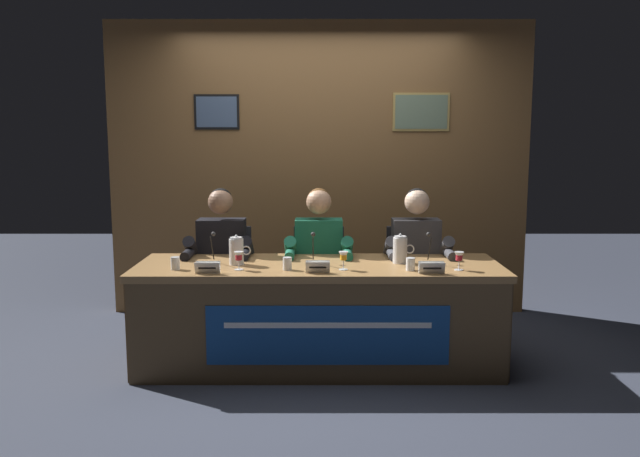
{
  "coord_description": "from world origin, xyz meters",
  "views": [
    {
      "loc": [
        0.01,
        -4.42,
        1.63
      ],
      "look_at": [
        0.0,
        0.0,
        0.98
      ],
      "focal_mm": 36.37,
      "sensor_mm": 36.0,
      "label": 1
    }
  ],
  "objects": [
    {
      "name": "ground_plane",
      "position": [
        0.0,
        0.0,
        0.0
      ],
      "size": [
        12.0,
        12.0,
        0.0
      ],
      "primitive_type": "plane",
      "color": "#383D4C"
    },
    {
      "name": "wall_back_panelled",
      "position": [
        0.0,
        1.41,
        1.3
      ],
      "size": [
        3.73,
        0.14,
        2.6
      ],
      "color": "brown",
      "rests_on": "ground_plane"
    },
    {
      "name": "conference_table",
      "position": [
        0.0,
        -0.1,
        0.49
      ],
      "size": [
        2.53,
        0.81,
        0.73
      ],
      "color": "olive",
      "rests_on": "ground_plane"
    },
    {
      "name": "chair_left",
      "position": [
        -0.74,
        0.59,
        0.43
      ],
      "size": [
        0.44,
        0.44,
        0.89
      ],
      "color": "black",
      "rests_on": "ground_plane"
    },
    {
      "name": "panelist_left",
      "position": [
        -0.74,
        0.39,
        0.7
      ],
      "size": [
        0.51,
        0.48,
        1.22
      ],
      "color": "black",
      "rests_on": "ground_plane"
    },
    {
      "name": "nameplate_left",
      "position": [
        -0.72,
        -0.31,
        0.77
      ],
      "size": [
        0.16,
        0.06,
        0.08
      ],
      "color": "white",
      "rests_on": "conference_table"
    },
    {
      "name": "juice_glass_left",
      "position": [
        -0.53,
        -0.2,
        0.81
      ],
      "size": [
        0.06,
        0.06,
        0.12
      ],
      "color": "white",
      "rests_on": "conference_table"
    },
    {
      "name": "water_cup_left",
      "position": [
        -0.96,
        -0.18,
        0.76
      ],
      "size": [
        0.06,
        0.06,
        0.08
      ],
      "color": "silver",
      "rests_on": "conference_table"
    },
    {
      "name": "microphone_left",
      "position": [
        -0.74,
        -0.01,
        0.8
      ],
      "size": [
        0.06,
        0.17,
        0.22
      ],
      "color": "black",
      "rests_on": "conference_table"
    },
    {
      "name": "chair_center",
      "position": [
        0.0,
        0.59,
        0.43
      ],
      "size": [
        0.44,
        0.44,
        0.89
      ],
      "color": "black",
      "rests_on": "ground_plane"
    },
    {
      "name": "panelist_center",
      "position": [
        0.0,
        0.39,
        0.7
      ],
      "size": [
        0.51,
        0.48,
        1.22
      ],
      "color": "black",
      "rests_on": "ground_plane"
    },
    {
      "name": "nameplate_center",
      "position": [
        -0.01,
        -0.29,
        0.77
      ],
      "size": [
        0.16,
        0.06,
        0.08
      ],
      "color": "white",
      "rests_on": "conference_table"
    },
    {
      "name": "juice_glass_center",
      "position": [
        0.17,
        -0.19,
        0.81
      ],
      "size": [
        0.06,
        0.06,
        0.12
      ],
      "color": "white",
      "rests_on": "conference_table"
    },
    {
      "name": "water_cup_center",
      "position": [
        -0.21,
        -0.2,
        0.76
      ],
      "size": [
        0.06,
        0.06,
        0.08
      ],
      "color": "silver",
      "rests_on": "conference_table"
    },
    {
      "name": "microphone_center",
      "position": [
        -0.04,
        -0.02,
        0.8
      ],
      "size": [
        0.06,
        0.17,
        0.22
      ],
      "color": "black",
      "rests_on": "conference_table"
    },
    {
      "name": "chair_right",
      "position": [
        0.74,
        0.59,
        0.43
      ],
      "size": [
        0.44,
        0.44,
        0.89
      ],
      "color": "black",
      "rests_on": "ground_plane"
    },
    {
      "name": "panelist_right",
      "position": [
        0.74,
        0.39,
        0.7
      ],
      "size": [
        0.51,
        0.48,
        1.22
      ],
      "color": "black",
      "rests_on": "ground_plane"
    },
    {
      "name": "nameplate_right",
      "position": [
        0.73,
        -0.32,
        0.77
      ],
      "size": [
        0.17,
        0.06,
        0.08
      ],
      "color": "white",
      "rests_on": "conference_table"
    },
    {
      "name": "juice_glass_right",
      "position": [
        0.93,
        -0.21,
        0.81
      ],
      "size": [
        0.06,
        0.06,
        0.12
      ],
      "color": "white",
      "rests_on": "conference_table"
    },
    {
      "name": "water_cup_right",
      "position": [
        0.61,
        -0.21,
        0.76
      ],
      "size": [
        0.06,
        0.06,
        0.08
      ],
      "color": "silver",
      "rests_on": "conference_table"
    },
    {
      "name": "microphone_right",
      "position": [
        0.77,
        -0.03,
        0.8
      ],
      "size": [
        0.06,
        0.17,
        0.22
      ],
      "color": "black",
      "rests_on": "conference_table"
    },
    {
      "name": "water_pitcher_left_side",
      "position": [
        -0.57,
        -0.02,
        0.82
      ],
      "size": [
        0.15,
        0.1,
        0.21
      ],
      "color": "silver",
      "rests_on": "conference_table"
    },
    {
      "name": "water_pitcher_right_side",
      "position": [
        0.57,
        0.03,
        0.82
      ],
      "size": [
        0.15,
        0.1,
        0.21
      ],
      "color": "silver",
      "rests_on": "conference_table"
    }
  ]
}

